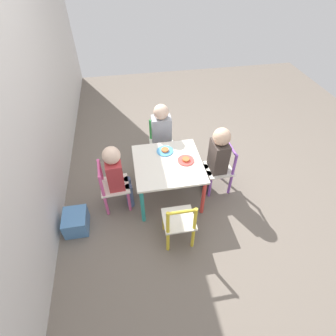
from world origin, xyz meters
TOP-DOWN VIEW (x-y plane):
  - ground_plane at (0.00, 0.00)m, footprint 6.00×6.00m
  - house_wall at (0.00, 1.07)m, footprint 6.00×0.06m
  - kids_table at (0.00, 0.00)m, footprint 0.62×0.62m
  - chair_green at (0.53, -0.02)m, footprint 0.27×0.27m
  - chair_purple at (0.02, -0.53)m, footprint 0.27×0.27m
  - chair_pink at (-0.03, 0.53)m, footprint 0.28×0.28m
  - chair_yellow at (-0.53, 0.00)m, footprint 0.26×0.26m
  - child_right at (0.47, -0.02)m, footprint 0.21×0.20m
  - child_front at (0.01, -0.47)m, footprint 0.20×0.22m
  - child_back at (-0.03, 0.47)m, footprint 0.21×0.22m
  - plate_right at (0.17, 0.00)m, footprint 0.16×0.16m
  - plate_front at (-0.00, -0.17)m, footprint 0.15×0.15m
  - storage_bin at (-0.25, 0.89)m, footprint 0.24×0.21m

SIDE VIEW (x-z plane):
  - ground_plane at x=0.00m, z-range 0.00..0.00m
  - storage_bin at x=-0.25m, z-range 0.00..0.18m
  - chair_green at x=0.53m, z-range -0.01..0.50m
  - chair_purple at x=0.02m, z-range -0.01..0.50m
  - chair_pink at x=-0.03m, z-range -0.01..0.50m
  - chair_yellow at x=-0.53m, z-range -0.01..0.50m
  - kids_table at x=0.00m, z-range 0.16..0.60m
  - child_back at x=-0.03m, z-range 0.07..0.77m
  - child_right at x=0.47m, z-range 0.07..0.82m
  - plate_front at x=0.00m, z-range 0.43..0.46m
  - plate_right at x=0.17m, z-range 0.43..0.46m
  - child_front at x=0.01m, z-range 0.07..0.81m
  - house_wall at x=0.00m, z-range 0.00..2.60m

